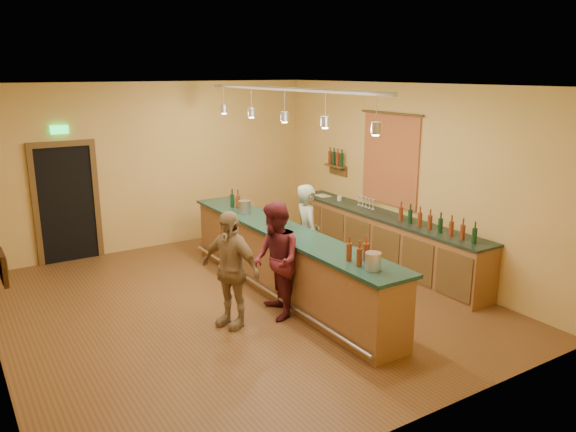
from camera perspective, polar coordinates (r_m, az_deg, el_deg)
floor at (r=8.55m, az=-4.78°, el=-8.90°), size 7.00×7.00×0.00m
ceiling at (r=7.85m, az=-5.29°, el=13.07°), size 6.50×7.00×0.02m
wall_back at (r=11.22m, az=-13.31°, el=4.96°), size 6.50×0.02×3.20m
wall_front at (r=5.31m, az=12.75°, el=-5.60°), size 6.50×0.02×3.20m
wall_right at (r=9.93m, az=11.90°, el=3.82°), size 0.02×7.00×3.20m
doorway at (r=10.86m, az=-21.60°, el=1.46°), size 1.15×0.09×2.48m
tapestry at (r=10.16m, az=10.32°, el=5.57°), size 0.03×1.40×1.60m
bottle_shelf at (r=11.29m, az=4.91°, el=5.69°), size 0.17×0.55×0.54m
back_counter at (r=10.13m, az=9.73°, el=-2.35°), size 0.60×4.55×1.27m
tasting_bar at (r=8.68m, az=-0.33°, el=-4.18°), size 0.73×5.10×1.38m
pendant_track at (r=8.24m, az=-0.35°, el=11.68°), size 0.11×4.60×0.50m
bartender at (r=9.06m, az=2.00°, el=-1.92°), size 0.54×0.69×1.66m
customer_a at (r=7.83m, az=-1.28°, el=-4.56°), size 0.83×0.95×1.66m
customer_b at (r=7.61m, az=-5.90°, el=-5.40°), size 0.74×1.03×1.62m
bar_stool at (r=10.60m, az=-1.99°, el=-0.80°), size 0.36×0.36×0.73m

